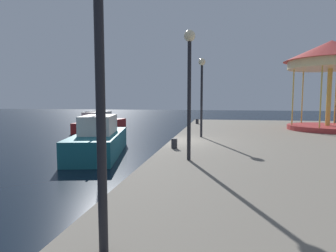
% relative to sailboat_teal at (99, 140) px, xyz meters
% --- Properties ---
extents(ground_plane, '(120.00, 120.00, 0.00)m').
position_rel_sailboat_teal_xyz_m(ground_plane, '(3.63, 0.10, -0.76)').
color(ground_plane, black).
extents(quay_dock, '(14.61, 28.92, 0.80)m').
position_rel_sailboat_teal_xyz_m(quay_dock, '(10.94, 0.10, -0.36)').
color(quay_dock, gray).
rests_on(quay_dock, ground).
extents(sailboat_teal, '(3.40, 6.52, 6.94)m').
position_rel_sailboat_teal_xyz_m(sailboat_teal, '(0.00, 0.00, 0.00)').
color(sailboat_teal, '#19606B').
rests_on(sailboat_teal, ground).
extents(sailboat_red, '(2.36, 7.04, 7.71)m').
position_rel_sailboat_teal_xyz_m(sailboat_red, '(-4.50, 10.60, -0.10)').
color(sailboat_red, maroon).
rests_on(sailboat_red, ground).
extents(carousel, '(5.61, 5.61, 5.64)m').
position_rel_sailboat_teal_xyz_m(carousel, '(12.79, 6.36, 4.28)').
color(carousel, '#B23333').
rests_on(carousel, quay_dock).
extents(lamp_post_near_edge, '(0.36, 0.36, 4.01)m').
position_rel_sailboat_teal_xyz_m(lamp_post_near_edge, '(4.46, -10.03, 2.81)').
color(lamp_post_near_edge, black).
rests_on(lamp_post_near_edge, quay_dock).
extents(lamp_post_mid_promenade, '(0.36, 0.36, 4.13)m').
position_rel_sailboat_teal_xyz_m(lamp_post_mid_promenade, '(4.96, -4.24, 2.89)').
color(lamp_post_mid_promenade, black).
rests_on(lamp_post_mid_promenade, quay_dock).
extents(lamp_post_far_end, '(0.36, 0.36, 4.06)m').
position_rel_sailboat_teal_xyz_m(lamp_post_far_end, '(5.01, 1.54, 2.84)').
color(lamp_post_far_end, black).
rests_on(lamp_post_far_end, quay_dock).
extents(bollard_north, '(0.24, 0.24, 0.40)m').
position_rel_sailboat_teal_xyz_m(bollard_north, '(4.16, -2.15, 0.24)').
color(bollard_north, '#2D2D33').
rests_on(bollard_north, quay_dock).
extents(bollard_center, '(0.24, 0.24, 0.40)m').
position_rel_sailboat_teal_xyz_m(bollard_center, '(4.20, 9.63, 0.24)').
color(bollard_center, '#2D2D33').
rests_on(bollard_center, quay_dock).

